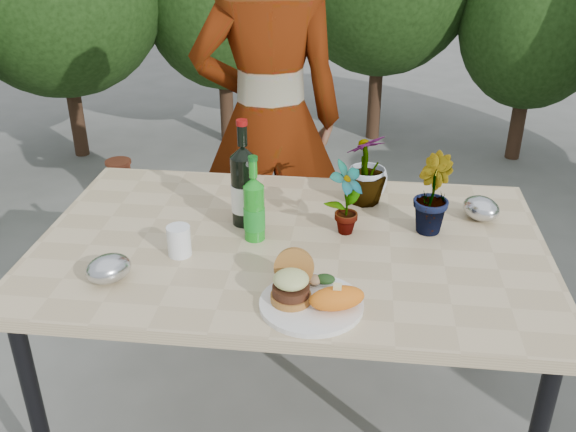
# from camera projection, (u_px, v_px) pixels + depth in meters

# --- Properties ---
(ground) EXTENTS (80.00, 80.00, 0.00)m
(ground) POSITION_uv_depth(u_px,v_px,m) (291.00, 416.00, 2.38)
(ground) COLOR #60605C
(ground) RESTS_ON ground
(patio_table) EXTENTS (1.60, 1.00, 0.75)m
(patio_table) POSITION_uv_depth(u_px,v_px,m) (291.00, 256.00, 2.06)
(patio_table) COLOR tan
(patio_table) RESTS_ON ground
(shrub_hedge) EXTENTS (6.81, 5.17, 2.04)m
(shrub_hedge) POSITION_uv_depth(u_px,v_px,m) (366.00, 26.00, 3.29)
(shrub_hedge) COLOR #382316
(shrub_hedge) RESTS_ON ground
(dinner_plate) EXTENTS (0.28, 0.28, 0.01)m
(dinner_plate) POSITION_uv_depth(u_px,v_px,m) (311.00, 304.00, 1.71)
(dinner_plate) COLOR white
(dinner_plate) RESTS_ON patio_table
(burger_stack) EXTENTS (0.11, 0.16, 0.11)m
(burger_stack) POSITION_uv_depth(u_px,v_px,m) (292.00, 282.00, 1.71)
(burger_stack) COLOR #B7722D
(burger_stack) RESTS_ON dinner_plate
(sweet_potato) EXTENTS (0.17, 0.12, 0.06)m
(sweet_potato) POSITION_uv_depth(u_px,v_px,m) (337.00, 298.00, 1.67)
(sweet_potato) COLOR orange
(sweet_potato) RESTS_ON dinner_plate
(grilled_veg) EXTENTS (0.08, 0.05, 0.03)m
(grilled_veg) POSITION_uv_depth(u_px,v_px,m) (320.00, 279.00, 1.78)
(grilled_veg) COLOR olive
(grilled_veg) RESTS_ON dinner_plate
(wine_bottle) EXTENTS (0.09, 0.09, 0.36)m
(wine_bottle) POSITION_uv_depth(u_px,v_px,m) (244.00, 187.00, 2.08)
(wine_bottle) COLOR black
(wine_bottle) RESTS_ON patio_table
(sparkling_water) EXTENTS (0.07, 0.07, 0.28)m
(sparkling_water) POSITION_uv_depth(u_px,v_px,m) (254.00, 209.00, 2.00)
(sparkling_water) COLOR #198C1C
(sparkling_water) RESTS_ON patio_table
(plastic_cup) EXTENTS (0.07, 0.07, 0.09)m
(plastic_cup) POSITION_uv_depth(u_px,v_px,m) (179.00, 241.00, 1.93)
(plastic_cup) COLOR white
(plastic_cup) RESTS_ON patio_table
(seedling_left) EXTENTS (0.15, 0.15, 0.24)m
(seedling_left) POSITION_uv_depth(u_px,v_px,m) (346.00, 199.00, 2.02)
(seedling_left) COLOR #28541C
(seedling_left) RESTS_ON patio_table
(seedling_mid) EXTENTS (0.13, 0.16, 0.26)m
(seedling_mid) POSITION_uv_depth(u_px,v_px,m) (431.00, 194.00, 2.04)
(seedling_mid) COLOR #29571D
(seedling_mid) RESTS_ON patio_table
(seedling_right) EXTENTS (0.20, 0.20, 0.25)m
(seedling_right) POSITION_uv_depth(u_px,v_px,m) (366.00, 169.00, 2.22)
(seedling_right) COLOR #2C5D20
(seedling_right) RESTS_ON patio_table
(blue_bowl) EXTENTS (0.15, 0.15, 0.11)m
(blue_bowl) POSITION_uv_depth(u_px,v_px,m) (367.00, 183.00, 2.28)
(blue_bowl) COLOR white
(blue_bowl) RESTS_ON patio_table
(foil_packet_left) EXTENTS (0.17, 0.17, 0.08)m
(foil_packet_left) POSITION_uv_depth(u_px,v_px,m) (109.00, 268.00, 1.81)
(foil_packet_left) COLOR #B2B5B9
(foil_packet_left) RESTS_ON patio_table
(foil_packet_right) EXTENTS (0.17, 0.17, 0.08)m
(foil_packet_right) POSITION_uv_depth(u_px,v_px,m) (481.00, 208.00, 2.15)
(foil_packet_right) COLOR silver
(foil_packet_right) RESTS_ON patio_table
(person) EXTENTS (0.71, 0.54, 1.74)m
(person) POSITION_uv_depth(u_px,v_px,m) (269.00, 122.00, 2.68)
(person) COLOR #936A49
(person) RESTS_ON ground
(terracotta_pot) EXTENTS (0.17, 0.17, 0.14)m
(terracotta_pot) POSITION_uv_depth(u_px,v_px,m) (119.00, 170.00, 4.24)
(terracotta_pot) COLOR #A3462A
(terracotta_pot) RESTS_ON ground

